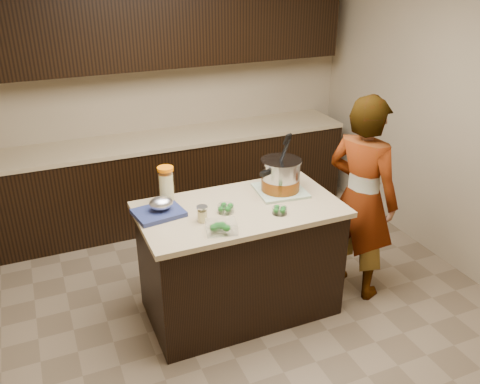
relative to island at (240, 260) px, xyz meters
The scene contains 13 objects.
ground_plane 0.45m from the island, ahead, with size 4.00×4.00×0.00m, color brown.
room_shell 1.26m from the island, ahead, with size 4.04×4.04×2.72m.
back_cabinets 1.81m from the island, 90.00° to the left, with size 3.60×0.63×2.33m.
island is the anchor object (origin of this frame).
dish_towel 0.61m from the island, 17.11° to the left, with size 0.36×0.36×0.02m, color #658C5E.
stock_pot 0.70m from the island, 17.08° to the left, with size 0.42×0.40×0.44m.
lemonade_pitcher 0.79m from the island, 150.61° to the left, with size 0.12×0.12×0.28m.
mason_jar 0.60m from the island, 163.07° to the right, with size 0.08×0.08×0.12m.
broccoli_tub_left 0.49m from the island, 165.07° to the right, with size 0.15×0.15×0.06m.
broccoli_tub_right 0.56m from the island, 43.08° to the right, with size 0.12×0.12×0.05m.
broccoli_tub_rect 0.61m from the island, 132.04° to the right, with size 0.23×0.19×0.07m.
blue_tray 0.75m from the island, 168.69° to the left, with size 0.36×0.31×0.12m.
person 1.06m from the island, ahead, with size 0.60×0.40×1.66m, color gray.
Camera 1 is at (-1.28, -3.00, 2.56)m, focal length 38.00 mm.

